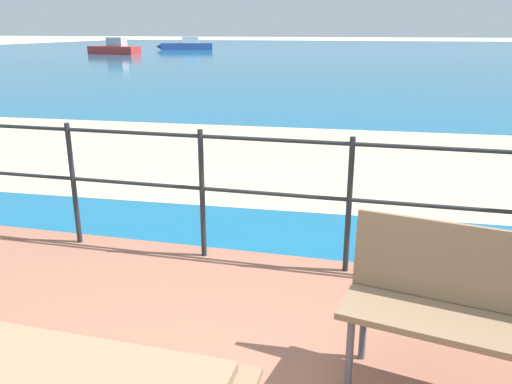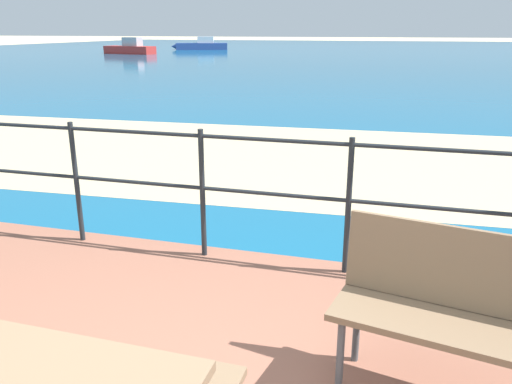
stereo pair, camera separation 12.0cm
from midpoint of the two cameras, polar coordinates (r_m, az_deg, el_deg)
The scene contains 5 objects.
sea_water at distance 41.33m, azimuth 15.03°, elevation 14.61°, with size 90.00×90.00×0.01m, color #145B84.
beach_strip at distance 7.79m, azimuth 9.04°, elevation 3.59°, with size 54.00×4.82×0.01m, color tan.
railing_fence at distance 3.97m, azimuth 2.75°, elevation 0.84°, with size 5.94×0.04×1.08m.
boat_near at distance 42.10m, azimuth -13.89°, elevation 15.31°, with size 4.78×2.03×1.24m.
boat_mid at distance 49.31m, azimuth -6.01°, elevation 15.99°, with size 5.20×2.77×1.17m.
Camera 2 is at (0.90, -1.26, 1.89)m, focal length 35.81 mm.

